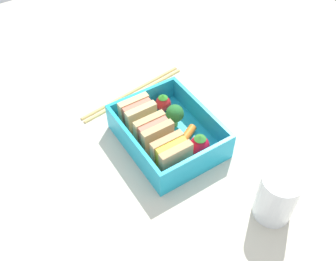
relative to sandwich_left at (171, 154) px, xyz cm
name	(u,v)px	position (x,y,z in cm)	size (l,w,h in cm)	color
ground_plane	(168,145)	(4.98, -2.63, -4.61)	(120.00, 120.00, 2.00)	beige
bento_tray	(168,139)	(4.98, -2.63, -3.01)	(16.73, 13.50, 1.20)	#1DA6CB
bento_rim	(168,129)	(4.98, -2.63, -0.49)	(16.73, 13.50, 3.84)	#1DA6CB
sandwich_left	(171,154)	(0.00, 0.00, 0.00)	(3.59, 5.26, 4.82)	tan
sandwich_center_left	(154,133)	(4.98, 0.00, 0.00)	(3.59, 5.26, 4.82)	tan
sandwich_center	(138,114)	(9.95, 0.00, 0.00)	(3.59, 5.26, 4.82)	#D5BD83
strawberry_far_left	(200,145)	(-0.33, -4.97, -0.71)	(3.16, 3.16, 3.76)	red
carrot_stick_far_left	(187,135)	(3.07, -5.02, -1.75)	(1.32, 1.32, 4.17)	orange
broccoli_floret	(175,114)	(6.59, -5.01, 0.15)	(2.99, 2.99, 4.19)	#80CE5F
strawberry_left	(163,103)	(10.79, -5.41, -0.92)	(2.73, 2.73, 3.33)	red
chopstick_pair	(133,92)	(18.38, -3.66, -3.26)	(4.56, 21.94, 0.70)	tan
drinking_glass	(277,197)	(-13.97, -7.70, 0.29)	(5.37, 5.37, 7.81)	white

